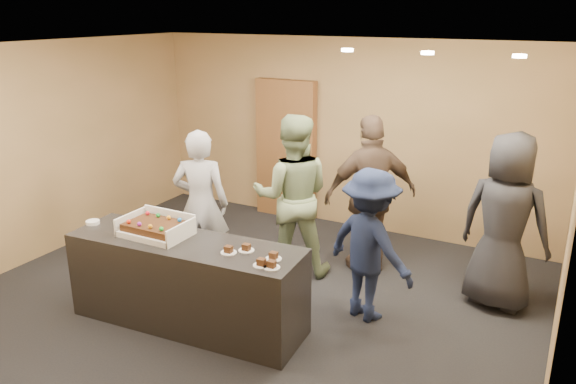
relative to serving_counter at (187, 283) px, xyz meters
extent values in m
plane|color=black|center=(0.30, 0.85, -0.45)|extent=(6.00, 6.00, 0.00)
plane|color=silver|center=(0.30, 0.85, 2.25)|extent=(6.00, 6.00, 0.00)
cube|color=olive|center=(0.30, 3.35, 0.90)|extent=(6.00, 0.04, 2.70)
cube|color=olive|center=(0.30, -1.65, 0.90)|extent=(6.00, 0.04, 2.70)
cube|color=olive|center=(-2.70, 0.85, 0.90)|extent=(0.04, 5.00, 2.70)
cube|color=olive|center=(3.30, 0.85, 0.90)|extent=(0.04, 5.00, 2.70)
cube|color=black|center=(0.00, 0.00, 0.00)|extent=(2.44, 0.86, 0.90)
cube|color=brown|center=(-0.62, 3.26, 0.59)|extent=(0.95, 0.15, 2.09)
cube|color=white|center=(-0.35, 0.00, 0.48)|extent=(0.65, 0.45, 0.06)
cube|color=white|center=(-0.68, 0.00, 0.54)|extent=(0.02, 0.45, 0.18)
cube|color=white|center=(-0.03, 0.00, 0.54)|extent=(0.02, 0.45, 0.18)
cube|color=white|center=(-0.35, 0.23, 0.55)|extent=(0.65, 0.02, 0.20)
cube|color=black|center=(-0.35, 0.00, 0.54)|extent=(0.57, 0.39, 0.07)
sphere|color=red|center=(-0.57, 0.14, 0.60)|extent=(0.04, 0.04, 0.04)
sphere|color=#189430|center=(-0.43, 0.14, 0.60)|extent=(0.04, 0.04, 0.04)
sphere|color=#FFA11A|center=(-0.30, 0.14, 0.60)|extent=(0.04, 0.04, 0.04)
sphere|color=#1B79EC|center=(-0.16, 0.14, 0.60)|extent=(0.04, 0.04, 0.04)
sphere|color=red|center=(-0.57, -0.14, 0.60)|extent=(0.04, 0.04, 0.04)
sphere|color=purple|center=(-0.43, -0.14, 0.60)|extent=(0.04, 0.04, 0.04)
sphere|color=orange|center=(-0.30, -0.14, 0.60)|extent=(0.04, 0.04, 0.04)
sphere|color=green|center=(-0.16, -0.14, 0.60)|extent=(0.04, 0.04, 0.04)
cylinder|color=white|center=(-1.15, -0.07, 0.47)|extent=(0.14, 0.14, 0.04)
cylinder|color=white|center=(0.53, -0.02, 0.45)|extent=(0.15, 0.15, 0.01)
cube|color=black|center=(0.53, -0.02, 0.49)|extent=(0.07, 0.06, 0.06)
cylinder|color=white|center=(0.65, 0.10, 0.45)|extent=(0.15, 0.15, 0.01)
cube|color=black|center=(0.65, 0.10, 0.49)|extent=(0.07, 0.06, 0.06)
cylinder|color=white|center=(0.94, -0.11, 0.45)|extent=(0.15, 0.15, 0.01)
cube|color=black|center=(0.94, -0.11, 0.49)|extent=(0.07, 0.06, 0.06)
cylinder|color=white|center=(0.97, 0.05, 0.45)|extent=(0.15, 0.15, 0.01)
cube|color=black|center=(0.97, 0.05, 0.49)|extent=(0.07, 0.06, 0.06)
cylinder|color=white|center=(1.04, -0.11, 0.45)|extent=(0.15, 0.15, 0.01)
cube|color=black|center=(1.04, -0.11, 0.49)|extent=(0.07, 0.06, 0.06)
imported|color=#B0B0B6|center=(-0.53, 0.99, 0.44)|extent=(0.76, 0.65, 1.78)
imported|color=gray|center=(0.38, 1.56, 0.52)|extent=(1.16, 1.06, 1.94)
imported|color=#151D3B|center=(1.55, 0.99, 0.34)|extent=(1.17, 0.91, 1.59)
imported|color=brown|center=(1.17, 2.05, 0.51)|extent=(1.16, 1.07, 1.92)
imported|color=black|center=(2.70, 1.88, 0.50)|extent=(1.02, 0.76, 1.91)
cylinder|color=#FFEAC6|center=(1.10, 1.35, 2.22)|extent=(0.12, 0.12, 0.03)
cylinder|color=#FFEAC6|center=(1.90, 1.35, 2.22)|extent=(0.12, 0.12, 0.03)
cylinder|color=#FFEAC6|center=(2.70, 1.35, 2.22)|extent=(0.12, 0.12, 0.03)
camera|label=1|loc=(3.26, -3.98, 2.61)|focal=35.00mm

